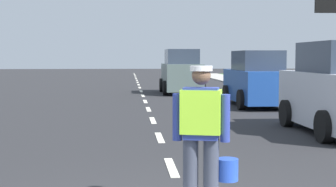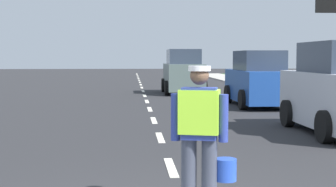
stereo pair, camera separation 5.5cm
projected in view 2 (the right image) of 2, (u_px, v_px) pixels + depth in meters
ground_plane at (143, 91)px, 26.32m from camera, size 96.00×96.00×0.00m
lane_center_line at (141, 86)px, 30.49m from camera, size 0.14×46.40×0.01m
road_worker at (201, 130)px, 5.88m from camera, size 0.77×0.39×1.67m
car_outgoing_far at (183, 73)px, 24.40m from camera, size 1.94×3.90×2.13m
car_parked_far at (258, 80)px, 18.19m from camera, size 1.87×4.16×1.99m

